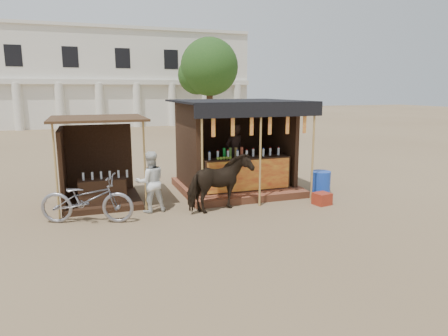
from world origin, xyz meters
name	(u,v)px	position (x,y,z in m)	size (l,w,h in m)	color
ground	(247,228)	(0.00, 0.00, 0.00)	(120.00, 120.00, 0.00)	#846B4C
main_stall	(236,158)	(1.00, 3.36, 1.03)	(3.60, 3.61, 2.78)	#985131
secondary_stall	(94,173)	(-3.17, 3.24, 0.85)	(2.40, 2.40, 2.38)	#331E12
cow	(220,183)	(-0.15, 1.48, 0.73)	(0.79, 1.74, 1.47)	black
motorbike	(87,199)	(-3.39, 1.64, 0.57)	(0.76, 2.17, 1.14)	gray
bystander	(151,182)	(-1.84, 2.00, 0.79)	(0.76, 0.60, 1.57)	white
blue_barrel	(320,184)	(3.11, 1.90, 0.37)	(0.58, 0.58, 0.74)	#1841B6
red_crate	(322,199)	(2.66, 1.09, 0.16)	(0.42, 0.39, 0.33)	maroon
cooler	(276,186)	(2.03, 2.60, 0.23)	(0.74, 0.61, 0.46)	#186D2D
background_building	(97,79)	(-2.00, 29.94, 3.98)	(26.00, 7.45, 8.18)	silver
tree	(207,69)	(5.81, 22.14, 4.63)	(4.50, 4.40, 7.00)	#382314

